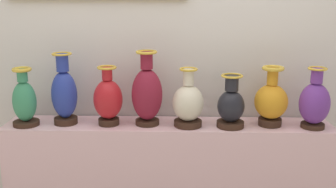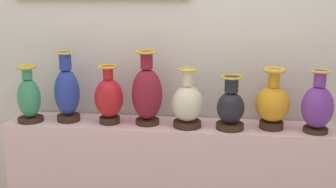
% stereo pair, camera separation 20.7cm
% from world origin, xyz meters
% --- Properties ---
extents(back_wall, '(4.34, 0.14, 2.71)m').
position_xyz_m(back_wall, '(-0.01, 0.20, 1.38)').
color(back_wall, silver).
rests_on(back_wall, ground_plane).
extents(vase_jade, '(0.15, 0.15, 0.34)m').
position_xyz_m(vase_jade, '(-0.82, -0.05, 1.16)').
color(vase_jade, '#382319').
rests_on(vase_jade, display_shelf).
extents(vase_cobalt, '(0.15, 0.15, 0.42)m').
position_xyz_m(vase_cobalt, '(-0.60, -0.01, 1.19)').
color(vase_cobalt, '#382319').
rests_on(vase_cobalt, display_shelf).
extents(vase_crimson, '(0.17, 0.17, 0.34)m').
position_xyz_m(vase_crimson, '(-0.34, -0.02, 1.16)').
color(vase_crimson, '#382319').
rests_on(vase_crimson, display_shelf).
extents(vase_burgundy, '(0.18, 0.18, 0.43)m').
position_xyz_m(vase_burgundy, '(-0.12, -0.01, 1.20)').
color(vase_burgundy, '#382319').
rests_on(vase_burgundy, display_shelf).
extents(vase_ivory, '(0.18, 0.18, 0.34)m').
position_xyz_m(vase_ivory, '(0.12, -0.04, 1.15)').
color(vase_ivory, '#382319').
rests_on(vase_ivory, display_shelf).
extents(vase_onyx, '(0.16, 0.16, 0.30)m').
position_xyz_m(vase_onyx, '(0.36, -0.05, 1.14)').
color(vase_onyx, '#382319').
rests_on(vase_onyx, display_shelf).
extents(vase_amber, '(0.19, 0.19, 0.35)m').
position_xyz_m(vase_amber, '(0.59, -0.01, 1.16)').
color(vase_amber, '#382319').
rests_on(vase_amber, display_shelf).
extents(vase_violet, '(0.17, 0.17, 0.35)m').
position_xyz_m(vase_violet, '(0.82, -0.05, 1.16)').
color(vase_violet, '#382319').
rests_on(vase_violet, display_shelf).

